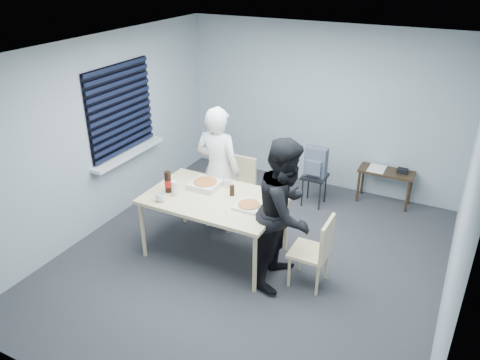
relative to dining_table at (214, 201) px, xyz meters
The scene contains 19 objects.
room 1.92m from the dining_table, 164.49° to the left, with size 5.00×5.00×5.00m.
dining_table is the anchor object (origin of this frame).
chair_far 1.08m from the dining_table, 99.95° to the left, with size 0.42×0.42×0.89m.
chair_right 1.37m from the dining_table, ahead, with size 0.42×0.42×0.89m.
person_white 0.65m from the dining_table, 115.10° to the left, with size 0.65×0.42×1.77m, color silver.
person_black 0.97m from the dining_table, ahead, with size 0.86×0.47×1.77m, color black.
side_table 2.89m from the dining_table, 55.17° to the left, with size 0.81×0.36×0.54m.
stool 1.98m from the dining_table, 68.98° to the left, with size 0.35×0.35×0.49m.
backpack 1.93m from the dining_table, 68.84° to the left, with size 0.32×0.23×0.45m.
pizza_box_a 0.31m from the dining_table, 142.45° to the left, with size 0.35×0.35×0.09m.
pizza_box_b 0.49m from the dining_table, ahead, with size 0.31×0.31×0.04m.
mug_a 0.65m from the dining_table, 144.40° to the right, with size 0.12×0.12×0.10m, color silver.
mug_b 0.35m from the dining_table, 86.79° to the left, with size 0.10×0.10×0.09m, color silver.
cola_glass 0.26m from the dining_table, 40.49° to the left, with size 0.06×0.06×0.14m, color black.
soda_bottle 0.63m from the dining_table, 166.73° to the right, with size 0.09×0.09×0.28m.
plastic_cups 0.51m from the dining_table, 158.91° to the right, with size 0.08×0.08×0.19m, color silver.
rubber_band 0.39m from the dining_table, 40.88° to the right, with size 0.05×0.05×0.00m, color red.
papers 2.80m from the dining_table, 57.70° to the left, with size 0.25×0.33×0.01m, color white.
black_box 3.03m from the dining_table, 52.03° to the left, with size 0.15×0.11×0.07m, color black.
Camera 1 is at (2.11, -4.43, 3.53)m, focal length 35.00 mm.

